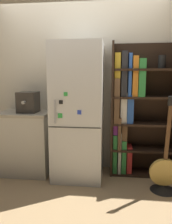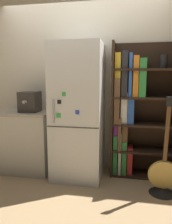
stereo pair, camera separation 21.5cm
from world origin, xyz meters
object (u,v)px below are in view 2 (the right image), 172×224
Objects in this scene: refrigerator at (78,112)px; bookshelf at (135,112)px; espresso_machine at (30,102)px; guitar at (163,180)px.

bookshelf reaches higher than refrigerator.
guitar is (1.86, -0.33, -0.89)m from espresso_machine.
refrigerator is 0.80m from bookshelf.
espresso_machine is (-1.51, -0.17, 0.13)m from bookshelf.
espresso_machine is at bearing 169.86° from guitar.
bookshelf is at bearing 14.07° from refrigerator.
bookshelf is at bearing 124.73° from guitar.
guitar is at bearing -55.27° from bookshelf.
refrigerator is 1.54× the size of guitar.
espresso_machine is (-0.73, 0.03, 0.13)m from refrigerator.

